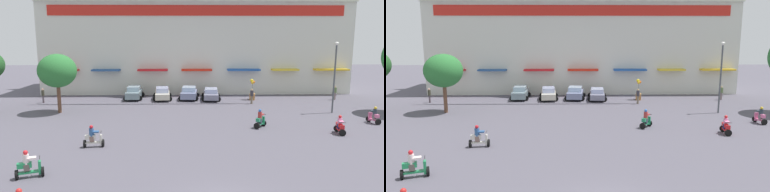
# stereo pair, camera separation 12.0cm
# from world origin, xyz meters

# --- Properties ---
(ground_plane) EXTENTS (128.00, 128.00, 0.00)m
(ground_plane) POSITION_xyz_m (0.00, 13.00, 0.00)
(ground_plane) COLOR #534F5B
(colonial_building) EXTENTS (40.33, 16.99, 21.50)m
(colonial_building) POSITION_xyz_m (0.00, 36.17, 9.41)
(colonial_building) COLOR silver
(colonial_building) RESTS_ON ground
(plaza_tree_2) EXTENTS (3.71, 3.65, 5.85)m
(plaza_tree_2) POSITION_xyz_m (-14.09, 19.84, 4.18)
(plaza_tree_2) COLOR brown
(plaza_tree_2) RESTS_ON ground
(parked_car_0) EXTENTS (2.29, 4.35, 1.57)m
(parked_car_0) POSITION_xyz_m (-7.72, 27.23, 0.79)
(parked_car_0) COLOR gray
(parked_car_0) RESTS_ON ground
(parked_car_1) EXTENTS (2.45, 4.34, 1.48)m
(parked_car_1) POSITION_xyz_m (-4.26, 26.77, 0.74)
(parked_car_1) COLOR beige
(parked_car_1) RESTS_ON ground
(parked_car_2) EXTENTS (2.61, 4.07, 1.53)m
(parked_car_2) POSITION_xyz_m (-1.05, 26.91, 0.77)
(parked_car_2) COLOR slate
(parked_car_2) RESTS_ON ground
(parked_car_3) EXTENTS (2.46, 4.51, 1.35)m
(parked_car_3) POSITION_xyz_m (1.58, 26.59, 0.69)
(parked_car_3) COLOR slate
(parked_car_3) RESTS_ON ground
(scooter_rider_0) EXTENTS (0.68, 1.47, 1.47)m
(scooter_rider_0) POSITION_xyz_m (10.51, 11.69, 0.61)
(scooter_rider_0) COLOR black
(scooter_rider_0) RESTS_ON ground
(scooter_rider_2) EXTENTS (1.25, 1.38, 1.59)m
(scooter_rider_2) POSITION_xyz_m (4.67, 13.65, 0.66)
(scooter_rider_2) COLOR black
(scooter_rider_2) RESTS_ON ground
(scooter_rider_3) EXTENTS (1.52, 0.99, 1.56)m
(scooter_rider_3) POSITION_xyz_m (-10.06, 3.70, 0.65)
(scooter_rider_3) COLOR black
(scooter_rider_3) RESTS_ON ground
(scooter_rider_5) EXTENTS (1.42, 0.67, 1.56)m
(scooter_rider_5) POSITION_xyz_m (-7.93, 8.86, 0.65)
(scooter_rider_5) COLOR black
(scooter_rider_5) RESTS_ON ground
(scooter_rider_6) EXTENTS (0.73, 1.38, 1.53)m
(scooter_rider_6) POSITION_xyz_m (14.93, 14.80, 0.64)
(scooter_rider_6) COLOR black
(scooter_rider_6) RESTS_ON ground
(pedestrian_0) EXTENTS (0.45, 0.45, 1.69)m
(pedestrian_0) POSITION_xyz_m (-17.74, 24.91, 0.97)
(pedestrian_0) COLOR #4D4248
(pedestrian_0) RESTS_ON ground
(pedestrian_1) EXTENTS (0.39, 0.39, 1.72)m
(pedestrian_1) POSITION_xyz_m (5.97, 23.83, 0.98)
(pedestrian_1) COLOR #6E604F
(pedestrian_1) RESTS_ON ground
(pedestrian_2) EXTENTS (0.50, 0.50, 1.70)m
(pedestrian_2) POSITION_xyz_m (16.40, 26.05, 0.96)
(pedestrian_2) COLOR slate
(pedestrian_2) RESTS_ON ground
(streetlamp_near) EXTENTS (0.40, 0.40, 7.00)m
(streetlamp_near) POSITION_xyz_m (13.10, 19.07, 4.07)
(streetlamp_near) COLOR #474C51
(streetlamp_near) RESTS_ON ground
(balloon_vendor_cart) EXTENTS (0.80, 1.02, 2.51)m
(balloon_vendor_cart) POSITION_xyz_m (6.52, 26.36, 1.16)
(balloon_vendor_cart) COLOR #A26B37
(balloon_vendor_cart) RESTS_ON ground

